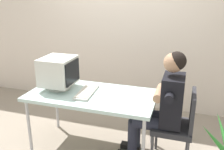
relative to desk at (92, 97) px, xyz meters
The scene contains 7 objects.
ground_plane 0.68m from the desk, ahead, with size 12.00×12.00×0.00m, color gray.
wall_back 1.65m from the desk, 77.91° to the left, with size 8.00×0.10×3.00m, color beige.
desk is the anchor object (origin of this frame).
crt_monitor 0.51m from the desk, behind, with size 0.37×0.40×0.38m.
keyboard 0.09m from the desk, behind, with size 0.20×0.46×0.03m.
office_chair 1.00m from the desk, ahead, with size 0.42×0.42×0.87m.
person_seated 0.80m from the desk, ahead, with size 0.69×0.56×1.28m.
Camera 1 is at (1.01, -2.42, 1.84)m, focal length 39.52 mm.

